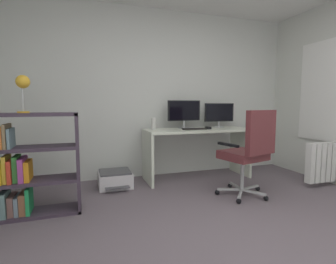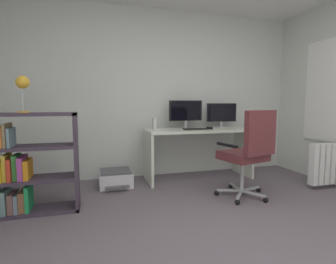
# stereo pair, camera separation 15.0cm
# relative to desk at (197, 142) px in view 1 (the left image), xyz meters

# --- Properties ---
(ground_plane) EXTENTS (4.41, 4.91, 0.02)m
(ground_plane) POSITION_rel_desk_xyz_m (-0.48, -2.07, -0.57)
(ground_plane) COLOR slate
(ground_plane) RESTS_ON ground
(wall_back) EXTENTS (4.41, 0.10, 2.56)m
(wall_back) POSITION_rel_desk_xyz_m (-0.48, 0.43, 0.72)
(wall_back) COLOR silver
(wall_back) RESTS_ON ground
(desk) EXTENTS (1.57, 0.59, 0.75)m
(desk) POSITION_rel_desk_xyz_m (0.00, 0.00, 0.00)
(desk) COLOR silver
(desk) RESTS_ON ground
(monitor_main) EXTENTS (0.53, 0.18, 0.42)m
(monitor_main) POSITION_rel_desk_xyz_m (-0.15, 0.14, 0.45)
(monitor_main) COLOR #B2B5B7
(monitor_main) RESTS_ON desk
(monitor_secondary) EXTENTS (0.47, 0.18, 0.38)m
(monitor_secondary) POSITION_rel_desk_xyz_m (0.45, 0.14, 0.41)
(monitor_secondary) COLOR #B2B5B7
(monitor_secondary) RESTS_ON desk
(keyboard) EXTENTS (0.35, 0.15, 0.02)m
(keyboard) POSITION_rel_desk_xyz_m (-0.09, -0.08, 0.20)
(keyboard) COLOR black
(keyboard) RESTS_ON desk
(computer_mouse) EXTENTS (0.06, 0.10, 0.03)m
(computer_mouse) POSITION_rel_desk_xyz_m (0.14, -0.08, 0.21)
(computer_mouse) COLOR black
(computer_mouse) RESTS_ON desk
(desktop_speaker) EXTENTS (0.07, 0.07, 0.17)m
(desktop_speaker) POSITION_rel_desk_xyz_m (-0.65, 0.10, 0.28)
(desktop_speaker) COLOR silver
(desktop_speaker) RESTS_ON desk
(office_chair) EXTENTS (0.63, 0.66, 1.06)m
(office_chair) POSITION_rel_desk_xyz_m (0.23, -0.96, 0.03)
(office_chair) COLOR #B7BABC
(office_chair) RESTS_ON ground
(bookshelf) EXTENTS (0.82, 0.31, 1.04)m
(bookshelf) POSITION_rel_desk_xyz_m (-2.18, -0.68, -0.08)
(bookshelf) COLOR #3C303F
(bookshelf) RESTS_ON ground
(desk_lamp) EXTENTS (0.13, 0.13, 0.36)m
(desk_lamp) POSITION_rel_desk_xyz_m (-2.16, -0.68, 0.75)
(desk_lamp) COLOR gold
(desk_lamp) RESTS_ON bookshelf
(printer) EXTENTS (0.44, 0.49, 0.22)m
(printer) POSITION_rel_desk_xyz_m (-1.23, -0.03, -0.45)
(printer) COLOR silver
(printer) RESTS_ON ground
(radiator) EXTENTS (0.82, 0.10, 0.55)m
(radiator) POSITION_rel_desk_xyz_m (1.62, -0.90, -0.23)
(radiator) COLOR white
(radiator) RESTS_ON ground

